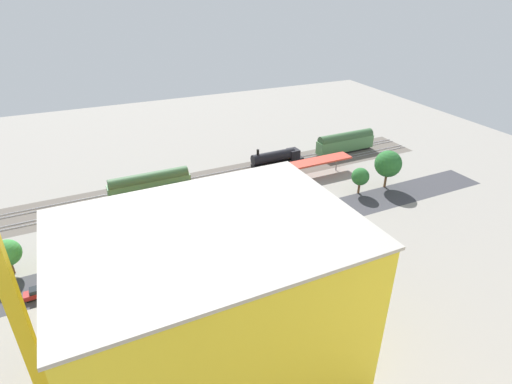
{
  "coord_description": "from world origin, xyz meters",
  "views": [
    {
      "loc": [
        22.06,
        65.41,
        44.78
      ],
      "look_at": [
        -5.76,
        2.34,
        8.52
      ],
      "focal_mm": 28.59,
      "sensor_mm": 36.0,
      "label": 1
    }
  ],
  "objects": [
    {
      "name": "locomotive",
      "position": [
        -24.27,
        -25.04,
        1.88
      ],
      "size": [
        15.09,
        3.38,
        5.27
      ],
      "color": "black",
      "rests_on": "ground"
    },
    {
      "name": "parked_car_3",
      "position": [
        2.95,
        6.5,
        0.78
      ],
      "size": [
        4.54,
        1.79,
        1.74
      ],
      "color": "black",
      "rests_on": "ground"
    },
    {
      "name": "passenger_coach",
      "position": [
        -45.92,
        -25.04,
        3.11
      ],
      "size": [
        18.14,
        3.55,
        5.93
      ],
      "color": "black",
      "rests_on": "ground"
    },
    {
      "name": "parked_car_1",
      "position": [
        -12.99,
        6.12,
        0.71
      ],
      "size": [
        4.44,
        2.02,
        1.61
      ],
      "color": "black",
      "rests_on": "ground"
    },
    {
      "name": "parked_car_0",
      "position": [
        -20.06,
        6.51,
        0.7
      ],
      "size": [
        4.78,
        1.9,
        1.55
      ],
      "color": "black",
      "rests_on": "ground"
    },
    {
      "name": "traffic_light",
      "position": [
        -2.22,
        -1.21,
        4.56
      ],
      "size": [
        0.5,
        0.36,
        6.94
      ],
      "color": "#333333",
      "rests_on": "ground"
    },
    {
      "name": "construction_roof_slab",
      "position": [
        11.95,
        29.72,
        20.99
      ],
      "size": [
        33.71,
        24.68,
        0.4
      ],
      "primitive_type": "cube",
      "rotation": [
        0.0,
        0.0,
        0.03
      ],
      "color": "#ADA89E",
      "rests_on": "construction_building"
    },
    {
      "name": "parked_car_7",
      "position": [
        33.46,
        6.25,
        0.77
      ],
      "size": [
        4.54,
        1.9,
        1.74
      ],
      "color": "black",
      "rests_on": "ground"
    },
    {
      "name": "freight_coach_far",
      "position": [
        10.84,
        -19.64,
        3.31
      ],
      "size": [
        18.53,
        3.49,
        6.28
      ],
      "color": "black",
      "rests_on": "ground"
    },
    {
      "name": "street_asphalt",
      "position": [
        0.0,
        3.24,
        0.0
      ],
      "size": [
        129.51,
        12.94,
        0.01
      ],
      "primitive_type": "cube",
      "rotation": [
        0.0,
        0.0,
        0.03
      ],
      "color": "#38383D",
      "rests_on": "ground"
    },
    {
      "name": "tower_crane",
      "position": [
        31.6,
        30.87,
        18.96
      ],
      "size": [
        4.47,
        24.85,
        32.17
      ],
      "color": "gray",
      "rests_on": "ground"
    },
    {
      "name": "construction_building",
      "position": [
        11.95,
        29.72,
        10.4
      ],
      "size": [
        33.1,
        24.06,
        20.79
      ],
      "primitive_type": "cube",
      "rotation": [
        0.0,
        0.0,
        0.03
      ],
      "color": "yellow",
      "rests_on": "ground"
    },
    {
      "name": "box_truck_0",
      "position": [
        14.75,
        12.62,
        1.7
      ],
      "size": [
        8.18,
        2.53,
        3.5
      ],
      "color": "black",
      "rests_on": "ground"
    },
    {
      "name": "street_tree_3",
      "position": [
        12.43,
        -1.02,
        5.47
      ],
      "size": [
        5.92,
        5.92,
        8.45
      ],
      "color": "brown",
      "rests_on": "ground"
    },
    {
      "name": "parked_car_2",
      "position": [
        -5.19,
        6.73,
        0.79
      ],
      "size": [
        4.79,
        2.19,
        1.78
      ],
      "color": "black",
      "rests_on": "ground"
    },
    {
      "name": "street_tree_2",
      "position": [
        28.82,
        -2.39,
        5.04
      ],
      "size": [
        5.93,
        5.93,
        8.02
      ],
      "color": "brown",
      "rests_on": "ground"
    },
    {
      "name": "rail_bed",
      "position": [
        0.0,
        -22.34,
        0.0
      ],
      "size": [
        129.65,
        17.34,
        0.01
      ],
      "primitive_type": "cube",
      "rotation": [
        0.0,
        0.0,
        0.03
      ],
      "color": "#5B544C",
      "rests_on": "ground"
    },
    {
      "name": "parked_car_4",
      "position": [
        10.03,
        7.05,
        0.8
      ],
      "size": [
        4.5,
        1.8,
        1.8
      ],
      "color": "black",
      "rests_on": "ground"
    },
    {
      "name": "ground_plane",
      "position": [
        0.0,
        0.0,
        0.0
      ],
      "size": [
        206.88,
        206.88,
        0.0
      ],
      "primitive_type": "plane",
      "color": "gray",
      "rests_on": "ground"
    },
    {
      "name": "street_tree_0",
      "position": [
        -41.85,
        -2.39,
        6.07
      ],
      "size": [
        6.31,
        6.31,
        9.25
      ],
      "color": "brown",
      "rests_on": "ground"
    },
    {
      "name": "track_rails",
      "position": [
        0.0,
        -22.34,
        0.18
      ],
      "size": [
        129.24,
        10.91,
        0.12
      ],
      "color": "#9E9EA8",
      "rests_on": "ground"
    },
    {
      "name": "street_tree_5",
      "position": [
        37.73,
        -1.88,
        4.24
      ],
      "size": [
        4.52,
        4.52,
        6.52
      ],
      "color": "brown",
      "rests_on": "ground"
    },
    {
      "name": "parked_car_5",
      "position": [
        18.61,
        6.7,
        0.82
      ],
      "size": [
        4.85,
        1.91,
        1.86
      ],
      "color": "black",
      "rests_on": "ground"
    },
    {
      "name": "street_tree_1",
      "position": [
        -34.1,
        -2.31,
        4.26
      ],
      "size": [
        4.08,
        4.08,
        6.34
      ],
      "color": "brown",
      "rests_on": "ground"
    },
    {
      "name": "street_tree_4",
      "position": [
        8.96,
        -1.42,
        4.39
      ],
      "size": [
        4.76,
        4.76,
        6.79
      ],
      "color": "brown",
      "rests_on": "ground"
    },
    {
      "name": "platform_canopy_near",
      "position": [
        -7.1,
        -14.48,
        3.7
      ],
      "size": [
        65.61,
        6.11,
        3.94
      ],
      "color": "#C63D2D",
      "rests_on": "ground"
    },
    {
      "name": "parked_car_6",
      "position": [
        26.24,
        6.56,
        0.71
      ],
      "size": [
        4.1,
        1.74,
        1.59
      ],
      "color": "black",
      "rests_on": "ground"
    }
  ]
}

